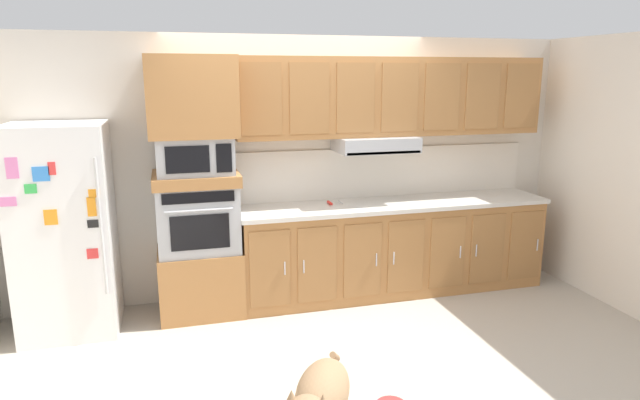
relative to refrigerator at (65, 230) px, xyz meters
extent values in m
plane|color=#B2A899|center=(2.09, -0.68, -0.88)|extent=(9.60, 9.60, 0.00)
cube|color=beige|center=(2.09, 0.43, 0.37)|extent=(6.20, 0.12, 2.50)
cube|color=silver|center=(4.89, -0.68, 0.37)|extent=(0.12, 7.10, 2.50)
cube|color=white|center=(0.00, 0.00, 0.00)|extent=(0.76, 0.70, 1.76)
cylinder|color=silver|center=(0.33, -0.37, 0.10)|extent=(0.02, 0.02, 1.10)
cube|color=pink|center=(-0.30, -0.35, 0.34)|extent=(0.11, 0.01, 0.07)
cube|color=#337FDB|center=(-0.06, -0.35, 0.54)|extent=(0.12, 0.01, 0.11)
cube|color=red|center=(0.25, -0.35, -0.11)|extent=(0.08, 0.01, 0.08)
cube|color=black|center=(0.27, -0.35, 0.13)|extent=(0.08, 0.01, 0.06)
cube|color=orange|center=(0.30, -0.35, 0.37)|extent=(0.08, 0.01, 0.07)
cube|color=green|center=(-0.14, -0.35, 0.43)|extent=(0.08, 0.01, 0.07)
cube|color=red|center=(0.02, -0.35, 0.57)|extent=(0.05, 0.01, 0.10)
cube|color=pink|center=(-0.25, -0.35, 0.59)|extent=(0.08, 0.01, 0.16)
cube|color=orange|center=(-0.02, -0.35, 0.20)|extent=(0.09, 0.01, 0.12)
cube|color=orange|center=(0.27, -0.35, 0.26)|extent=(0.06, 0.01, 0.15)
cube|color=#A8703D|center=(1.09, 0.07, -0.58)|extent=(0.74, 0.62, 0.60)
cube|color=#A8AAAF|center=(1.09, 0.07, 0.02)|extent=(0.70, 0.58, 0.60)
cube|color=black|center=(1.09, -0.23, -0.04)|extent=(0.49, 0.01, 0.30)
cube|color=black|center=(1.09, -0.23, 0.26)|extent=(0.59, 0.01, 0.09)
cylinder|color=#A8AAAF|center=(1.09, -0.25, 0.15)|extent=(0.56, 0.02, 0.02)
cube|color=#A8703D|center=(1.09, 0.07, 0.37)|extent=(0.74, 0.62, 0.10)
cube|color=#A8AAAF|center=(1.09, 0.07, 0.58)|extent=(0.64, 0.53, 0.32)
cube|color=black|center=(1.02, -0.20, 0.58)|extent=(0.35, 0.01, 0.22)
cube|color=black|center=(1.31, -0.20, 0.58)|extent=(0.13, 0.01, 0.24)
cube|color=#A8703D|center=(1.09, 0.07, 1.08)|extent=(0.74, 0.62, 0.68)
cube|color=#A8703D|center=(2.98, 0.07, -0.44)|extent=(3.04, 0.60, 0.88)
cube|color=#9A6738|center=(1.68, -0.24, -0.42)|extent=(0.37, 0.01, 0.70)
cylinder|color=#BCBCC1|center=(1.81, -0.25, -0.42)|extent=(0.01, 0.01, 0.12)
cube|color=#9A6738|center=(2.11, -0.24, -0.42)|extent=(0.37, 0.01, 0.70)
cylinder|color=#BCBCC1|center=(1.98, -0.25, -0.42)|extent=(0.01, 0.01, 0.12)
cube|color=#9A6738|center=(2.55, -0.24, -0.42)|extent=(0.37, 0.01, 0.70)
cylinder|color=#BCBCC1|center=(2.68, -0.25, -0.42)|extent=(0.01, 0.01, 0.12)
cube|color=#9A6738|center=(2.98, -0.24, -0.42)|extent=(0.37, 0.01, 0.70)
cylinder|color=#BCBCC1|center=(2.85, -0.25, -0.42)|extent=(0.01, 0.01, 0.12)
cube|color=#9A6738|center=(3.42, -0.24, -0.42)|extent=(0.37, 0.01, 0.70)
cylinder|color=#BCBCC1|center=(3.55, -0.25, -0.42)|extent=(0.01, 0.01, 0.12)
cube|color=#9A6738|center=(3.85, -0.24, -0.42)|extent=(0.37, 0.01, 0.70)
cylinder|color=#BCBCC1|center=(3.72, -0.25, -0.42)|extent=(0.01, 0.01, 0.12)
cube|color=#9A6738|center=(4.29, -0.24, -0.42)|extent=(0.37, 0.01, 0.70)
cylinder|color=#BCBCC1|center=(4.42, -0.25, -0.42)|extent=(0.01, 0.01, 0.12)
cube|color=beige|center=(2.98, 0.07, 0.02)|extent=(3.08, 0.64, 0.04)
cube|color=silver|center=(2.98, 0.36, 0.29)|extent=(3.08, 0.02, 0.50)
cube|color=#A8703D|center=(2.98, 0.20, 1.05)|extent=(3.04, 0.34, 0.74)
cube|color=#A8AAAF|center=(2.78, 0.13, 0.61)|extent=(0.76, 0.48, 0.14)
cube|color=black|center=(2.78, -0.09, 0.55)|extent=(0.72, 0.04, 0.02)
cube|color=#9A6738|center=(1.68, 0.02, 1.05)|extent=(0.37, 0.01, 0.63)
cube|color=#9A6738|center=(2.11, 0.02, 1.05)|extent=(0.37, 0.01, 0.63)
cube|color=#9A6738|center=(2.55, 0.02, 1.05)|extent=(0.37, 0.01, 0.63)
cube|color=#9A6738|center=(2.98, 0.02, 1.05)|extent=(0.37, 0.01, 0.63)
cube|color=#9A6738|center=(3.42, 0.02, 1.05)|extent=(0.37, 0.01, 0.63)
cube|color=#9A6738|center=(3.85, 0.02, 1.05)|extent=(0.37, 0.01, 0.63)
cube|color=#9A6738|center=(4.29, 0.02, 1.05)|extent=(0.37, 0.01, 0.63)
cylinder|color=red|center=(2.34, 0.14, 0.05)|extent=(0.03, 0.10, 0.03)
cylinder|color=silver|center=(2.45, 0.15, 0.05)|extent=(0.01, 0.12, 0.01)
ellipsoid|color=#997551|center=(1.62, -2.18, -0.44)|extent=(0.50, 0.61, 0.29)
cone|color=#997551|center=(1.38, -2.46, -0.26)|extent=(0.06, 0.06, 0.07)
cylinder|color=#997551|center=(1.78, -1.88, -0.41)|extent=(0.11, 0.16, 0.13)
camera|label=1|loc=(0.88, -4.80, 1.27)|focal=30.90mm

